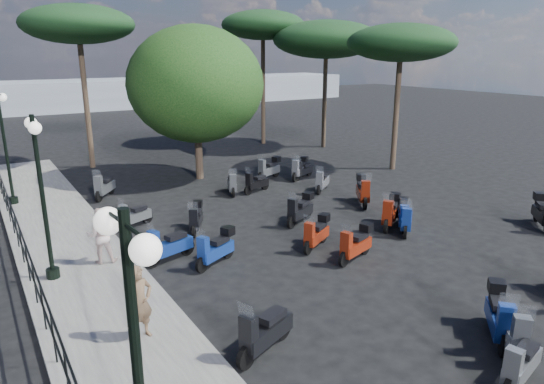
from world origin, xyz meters
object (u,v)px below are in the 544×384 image
woman (140,303)px  scooter_10 (196,219)px  pedestrian_far (101,235)px  scooter_12 (513,331)px  scooter_20 (403,215)px  scooter_1 (264,332)px  scooter_26 (363,191)px  pine_3 (401,43)px  scooter_13 (356,244)px  scooter_3 (169,246)px  scooter_14 (407,220)px  scooter_2 (216,249)px  scooter_19 (391,212)px  scooter_8 (316,234)px  broadleaf_tree (196,85)px  scooter_27 (299,169)px  scooter_16 (269,169)px  lamp_post_1 (41,188)px  pine_2 (78,25)px  lamp_post_0 (138,373)px  lamp_post_2 (4,141)px  scooter_9 (300,210)px  pine_0 (263,26)px  scooter_6 (520,365)px  scooter_22 (303,170)px  scooter_11 (232,184)px  scooter_21 (322,182)px  scooter_15 (256,183)px  scooter_25 (543,213)px  pine_1 (326,40)px  scooter_5 (104,187)px  scooter_7 (499,316)px  scooter_4 (134,216)px

woman → scooter_10: bearing=38.1°
woman → pedestrian_far: woman is taller
scooter_12 → scooter_20: bearing=-73.6°
scooter_1 → scooter_12: bearing=-143.9°
scooter_26 → pine_3: pine_3 is taller
scooter_10 → scooter_13: (3.02, -4.69, 0.02)m
scooter_3 → scooter_14: (7.66, -2.06, -0.03)m
pedestrian_far → scooter_20: pedestrian_far is taller
scooter_2 → scooter_19: bearing=-118.6°
scooter_8 → broadleaf_tree: 10.82m
scooter_1 → scooter_27: scooter_1 is taller
scooter_14 → scooter_16: (-0.13, 8.64, 0.06)m
lamp_post_1 → pine_2: bearing=75.0°
lamp_post_0 → lamp_post_2: (-0.05, 16.48, 0.04)m
scooter_9 → pine_0: 17.48m
scooter_6 → scooter_22: 15.61m
woman → scooter_14: woman is taller
scooter_11 → pine_3: 11.06m
pine_0 → pine_3: bearing=-79.3°
scooter_14 → scooter_22: (1.40, 7.91, -0.04)m
scooter_12 → scooter_21: (4.06, 11.50, -0.04)m
scooter_6 → scooter_15: scooter_6 is taller
pedestrian_far → scooter_6: 10.71m
scooter_11 → scooter_20: (3.05, -6.95, 0.05)m
scooter_11 → scooter_25: bearing=150.3°
scooter_8 → pine_1: (10.68, 13.30, 6.18)m
scooter_12 → scooter_19: (3.33, 6.67, 0.05)m
lamp_post_1 → scooter_2: (4.17, -1.27, -2.13)m
scooter_20 → scooter_21: (0.46, 5.15, -0.03)m
scooter_1 → scooter_22: scooter_1 is taller
scooter_3 → scooter_5: 7.59m
scooter_7 → scooter_14: 6.33m
lamp_post_1 → woman: (1.13, -4.03, -1.66)m
scooter_11 → scooter_22: bearing=-149.4°
scooter_5 → scooter_13: 11.43m
scooter_8 → lamp_post_1: bearing=47.9°
scooter_9 → scooter_16: scooter_16 is taller
scooter_2 → scooter_5: size_ratio=1.08×
scooter_26 → scooter_13: bearing=79.9°
scooter_6 → scooter_19: (4.20, 7.37, 0.10)m
scooter_19 → scooter_12: bearing=119.9°
scooter_26 → pine_3: 8.91m
scooter_16 → scooter_22: scooter_16 is taller
scooter_4 → scooter_25: bearing=-145.1°
scooter_1 → scooter_12: scooter_1 is taller
scooter_8 → scooter_26: (4.34, 2.63, 0.07)m
lamp_post_1 → scooter_5: size_ratio=3.05×
scooter_3 → scooter_12: bearing=-167.3°
scooter_1 → woman: bearing=27.4°
broadleaf_tree → lamp_post_2: bearing=-178.2°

